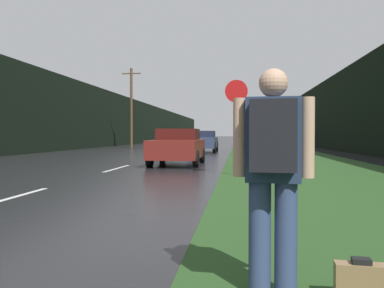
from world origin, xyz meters
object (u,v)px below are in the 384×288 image
Objects in this scene: car_passing_near at (178,146)px; stop_sign at (236,117)px; suitcase at (361,284)px; car_oncoming at (189,139)px; hitchhiker_with_backpack at (273,167)px; car_passing_far at (203,141)px.

stop_sign is at bearing 119.60° from car_passing_near.
car_oncoming reaches higher than suitcase.
hitchhiker_with_backpack is at bearing 101.51° from car_passing_near.
stop_sign is at bearing 98.34° from car_passing_far.
car_oncoming is at bearing 99.06° from stop_sign.
stop_sign reaches higher than suitcase.
hitchhiker_with_backpack is 4.59× the size of suitcase.
stop_sign reaches higher than car_oncoming.
hitchhiker_with_backpack is at bearing -82.25° from car_oncoming.
car_passing_near is 0.89× the size of car_passing_far.
car_passing_near is (-3.34, 13.34, 0.59)m from suitcase.
car_passing_near reaches higher than car_oncoming.
car_oncoming is at bearing -80.42° from car_passing_far.
car_oncoming is (-7.18, 48.18, 0.55)m from suitcase.
car_passing_far is (-2.71, 25.39, -0.22)m from hitchhiker_with_backpack.
hitchhiker_with_backpack reaches higher than car_oncoming.
car_oncoming is at bearing -83.71° from car_passing_near.
car_oncoming is (-6.23, 39.05, -1.05)m from stop_sign.
car_passing_far is 0.99× the size of car_oncoming.
car_passing_far is (-3.34, 25.42, 0.61)m from suitcase.
hitchhiker_with_backpack is 0.36× the size of car_passing_far.
stop_sign is 39.55m from car_oncoming.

